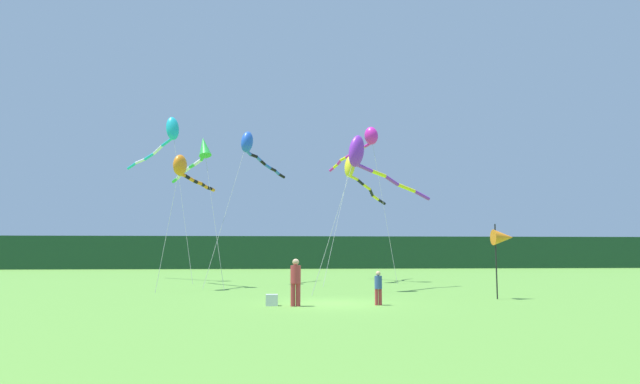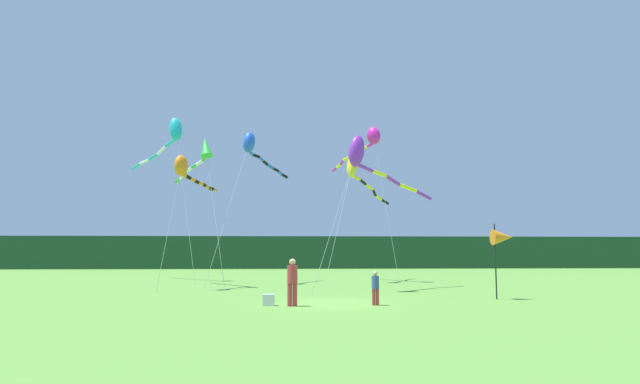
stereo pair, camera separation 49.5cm
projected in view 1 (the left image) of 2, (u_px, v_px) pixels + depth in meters
ground_plane at (332, 304)px, 21.87m from camera, size 120.00×120.00×0.00m
distant_treeline at (293, 252)px, 66.67m from camera, size 108.00×2.07×3.87m
person_adult at (296, 280)px, 20.88m from camera, size 0.39×0.39×1.78m
person_child at (378, 286)px, 21.29m from camera, size 0.29×0.29×1.30m
cooler_box at (272, 300)px, 21.02m from camera, size 0.45×0.37×0.43m
banner_flag_pole at (503, 238)px, 24.24m from camera, size 0.90×0.70×3.26m
kite_green at (200, 153)px, 32.96m from camera, size 4.21×7.22×8.88m
kite_magenta at (367, 140)px, 38.45m from camera, size 3.66×7.19×10.69m
kite_orange at (183, 168)px, 30.28m from camera, size 2.40×4.58×7.39m
kite_cyan at (168, 134)px, 39.62m from camera, size 6.52×8.45×11.69m
kite_yellow at (354, 173)px, 37.70m from camera, size 5.62×8.98×8.62m
kite_purple at (364, 158)px, 29.50m from camera, size 7.58×6.33×8.29m
kite_blue at (251, 147)px, 35.87m from camera, size 4.71×8.13×9.87m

